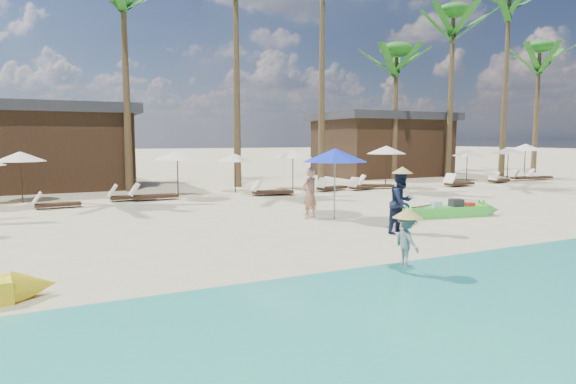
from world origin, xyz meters
name	(u,v)px	position (x,y,z in m)	size (l,w,h in m)	color
ground	(342,239)	(0.00, 0.00, 0.00)	(240.00, 240.00, 0.00)	beige
wet_sand_strip	(507,298)	(0.00, -5.00, 0.00)	(240.00, 4.50, 0.01)	tan
green_canoe	(446,211)	(4.94, 1.56, 0.19)	(4.49, 1.06, 0.57)	#41D440
tourist	(310,193)	(0.75, 3.18, 0.82)	(0.60, 0.39, 1.64)	tan
vendor_green	(402,202)	(1.86, 0.00, 0.84)	(0.82, 0.64, 1.69)	#121A33
vendor_yellow	(407,240)	(-0.63, -3.28, 0.67)	(0.63, 0.36, 0.97)	gray
blue_umbrella	(335,155)	(1.47, 2.85, 2.03)	(2.09, 2.09, 2.25)	#99999E
resort_parasol_4	(20,156)	(-7.82, 11.69, 1.84)	(1.99, 1.99, 2.04)	#332115
lounger_4_left	(54,203)	(-6.65, 9.24, 0.19)	(1.66, 0.60, 0.55)	#332115
lounger_4_right	(129,196)	(-3.89, 10.32, 0.21)	(1.84, 0.59, 0.62)	#332115
resort_parasol_5	(177,155)	(-1.81, 10.58, 1.85)	(1.99, 1.99, 2.05)	#332115
lounger_5_left	(151,195)	(-3.04, 10.09, 0.22)	(1.97, 0.68, 0.66)	#332115
resort_parasol_6	(235,158)	(1.11, 11.42, 1.66)	(1.79, 1.79, 1.84)	#332115
lounger_6_left	(271,191)	(2.16, 9.57, 0.21)	(1.92, 1.05, 0.62)	#332115
lounger_6_right	(269,191)	(2.13, 9.72, 0.21)	(1.82, 0.58, 0.62)	#332115
resort_parasol_7	(293,154)	(4.08, 11.26, 1.80)	(1.94, 1.94, 2.00)	#332115
lounger_7_left	(331,187)	(5.59, 10.10, 0.20)	(1.83, 0.99, 0.59)	#332115
lounger_7_right	(362,186)	(7.20, 9.78, 0.19)	(1.78, 0.94, 0.58)	#332115
resort_parasol_8	(386,150)	(9.13, 10.41, 1.97)	(2.13, 2.13, 2.19)	#332115
lounger_8_left	(373,185)	(8.05, 10.00, 0.21)	(1.95, 1.09, 0.63)	#332115
resort_parasol_9	(467,153)	(15.97, 11.48, 1.70)	(1.83, 1.83, 1.89)	#332115
lounger_9_left	(458,183)	(12.85, 9.04, 0.21)	(1.94, 0.81, 0.64)	#332115
lounger_9_right	(456,181)	(13.43, 9.76, 0.20)	(1.80, 0.80, 0.59)	#332115
resort_parasol_10	(508,150)	(17.73, 10.01, 1.86)	(2.00, 2.00, 2.06)	#332115
lounger_10_left	(499,179)	(16.62, 9.67, 0.20)	(1.82, 0.99, 0.59)	#332115
lounger_10_right	(523,177)	(19.47, 10.28, 0.19)	(1.79, 0.97, 0.58)	#332115
resort_parasol_11	(526,147)	(20.94, 11.41, 2.01)	(2.17, 2.17, 2.23)	#332115
lounger_11_left	(537,176)	(20.47, 10.11, 0.21)	(1.92, 0.75, 0.64)	#332115
palm_3	(123,10)	(-3.36, 14.27, 8.58)	(2.08, 2.08, 10.52)	brown
palm_4	(236,4)	(2.15, 14.01, 9.45)	(2.08, 2.08, 11.70)	brown
palm_6	(396,66)	(12.84, 14.52, 7.05)	(2.08, 2.08, 8.51)	brown
palm_7	(453,37)	(16.57, 13.68, 8.99)	(2.08, 2.08, 11.08)	brown
palm_8	(508,24)	(21.07, 13.33, 10.18)	(2.08, 2.08, 12.70)	brown
palm_9	(539,65)	(26.21, 14.81, 8.06)	(2.08, 2.08, 9.82)	brown
pavilion_west	(24,146)	(-8.00, 17.50, 2.19)	(10.80, 6.60, 4.30)	#332115
pavilion_east	(381,144)	(14.00, 17.50, 2.20)	(8.80, 6.60, 4.30)	#332115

